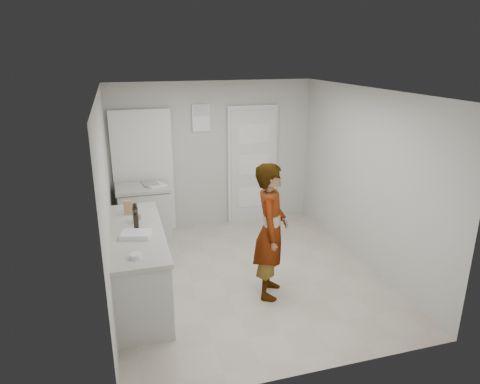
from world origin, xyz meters
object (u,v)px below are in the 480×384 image
object	(u,v)px
oil_cruet_b	(136,221)
egg_bowl	(136,256)
person	(271,231)
spice_jar	(140,217)
cake_mix_box	(129,207)
oil_cruet_a	(135,213)
baking_dish	(136,235)

from	to	relation	value
oil_cruet_b	egg_bowl	distance (m)	0.72
egg_bowl	person	bearing A→B (deg)	13.61
spice_jar	egg_bowl	size ratio (longest dim) A/B	0.59
cake_mix_box	oil_cruet_b	size ratio (longest dim) A/B	0.72
cake_mix_box	oil_cruet_a	size ratio (longest dim) A/B	0.72
spice_jar	egg_bowl	world-z (taller)	spice_jar
spice_jar	oil_cruet_a	bearing A→B (deg)	-116.69
oil_cruet_a	oil_cruet_b	size ratio (longest dim) A/B	0.99
spice_jar	oil_cruet_b	bearing A→B (deg)	-98.91
cake_mix_box	egg_bowl	world-z (taller)	cake_mix_box
person	egg_bowl	size ratio (longest dim) A/B	13.52
baking_dish	person	bearing A→B (deg)	-5.13
person	egg_bowl	xyz separation A→B (m)	(-1.63, -0.40, 0.09)
oil_cruet_a	oil_cruet_b	world-z (taller)	oil_cruet_b
cake_mix_box	oil_cruet_a	world-z (taller)	oil_cruet_a
cake_mix_box	oil_cruet_b	bearing A→B (deg)	-70.30
cake_mix_box	baking_dish	world-z (taller)	cake_mix_box
baking_dish	egg_bowl	size ratio (longest dim) A/B	3.00
spice_jar	egg_bowl	xyz separation A→B (m)	(-0.11, -1.08, -0.01)
person	spice_jar	bearing A→B (deg)	90.50
cake_mix_box	oil_cruet_a	distance (m)	0.33
spice_jar	oil_cruet_b	xyz separation A→B (m)	(-0.06, -0.37, 0.09)
oil_cruet_b	baking_dish	distance (m)	0.20
person	egg_bowl	distance (m)	1.68
oil_cruet_a	baking_dish	distance (m)	0.45
person	cake_mix_box	xyz separation A→B (m)	(-1.65, 0.90, 0.16)
oil_cruet_a	egg_bowl	bearing A→B (deg)	-93.22
spice_jar	cake_mix_box	bearing A→B (deg)	119.41
egg_bowl	baking_dish	bearing A→B (deg)	86.66
oil_cruet_a	egg_bowl	distance (m)	0.98
oil_cruet_a	baking_dish	world-z (taller)	oil_cruet_a
oil_cruet_a	oil_cruet_b	xyz separation A→B (m)	(-0.01, -0.27, 0.00)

